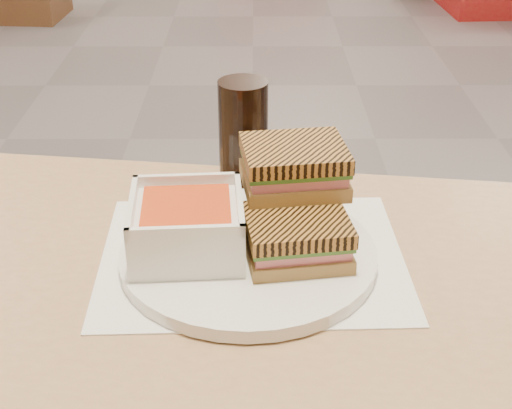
{
  "coord_description": "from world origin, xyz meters",
  "views": [
    {
      "loc": [
        0.01,
        -2.71,
        1.22
      ],
      "look_at": [
        0.01,
        -2.0,
        0.82
      ],
      "focal_mm": 51.14,
      "sensor_mm": 36.0,
      "label": 1
    }
  ],
  "objects_px": {
    "plate": "(248,255)",
    "cola_glass": "(243,132)",
    "soup_bowl": "(187,228)",
    "panini_lower": "(297,238)"
  },
  "relations": [
    {
      "from": "plate",
      "to": "soup_bowl",
      "type": "relative_size",
      "value": 2.21
    },
    {
      "from": "plate",
      "to": "cola_glass",
      "type": "height_order",
      "value": "cola_glass"
    },
    {
      "from": "panini_lower",
      "to": "cola_glass",
      "type": "relative_size",
      "value": 0.87
    },
    {
      "from": "soup_bowl",
      "to": "panini_lower",
      "type": "relative_size",
      "value": 1.06
    },
    {
      "from": "plate",
      "to": "soup_bowl",
      "type": "height_order",
      "value": "soup_bowl"
    },
    {
      "from": "plate",
      "to": "soup_bowl",
      "type": "distance_m",
      "value": 0.08
    },
    {
      "from": "plate",
      "to": "cola_glass",
      "type": "xyz_separation_m",
      "value": [
        -0.01,
        0.21,
        0.06
      ]
    },
    {
      "from": "cola_glass",
      "to": "plate",
      "type": "bearing_deg",
      "value": -87.79
    },
    {
      "from": "soup_bowl",
      "to": "plate",
      "type": "bearing_deg",
      "value": 0.32
    },
    {
      "from": "soup_bowl",
      "to": "cola_glass",
      "type": "height_order",
      "value": "cola_glass"
    }
  ]
}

